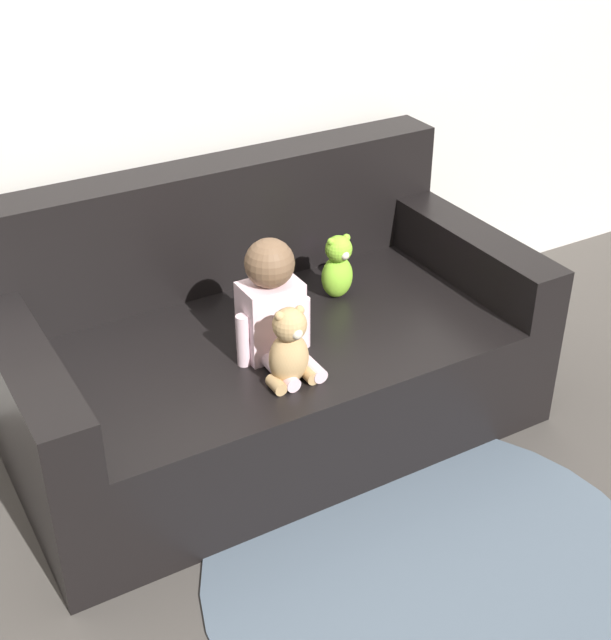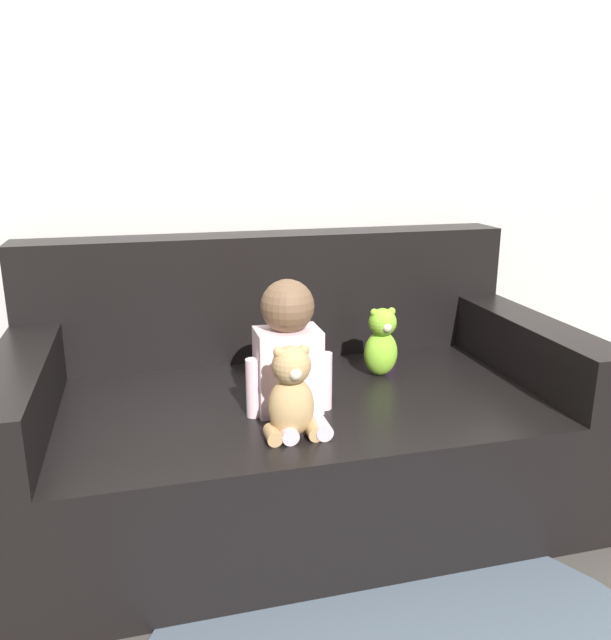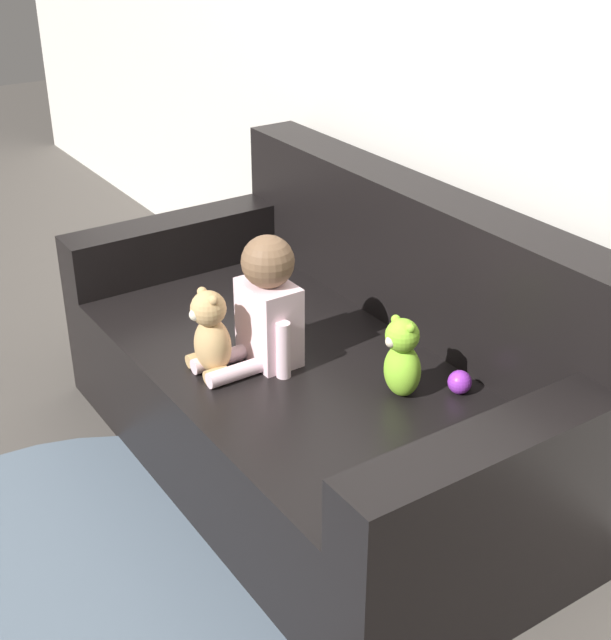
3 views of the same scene
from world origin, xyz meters
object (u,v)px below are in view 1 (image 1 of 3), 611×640
Objects in this scene: person_baby at (272,304)px; plush_toy_side at (338,267)px; couch at (260,348)px; toy_ball at (336,266)px; teddy_bear_brown at (289,348)px.

person_baby reaches higher than plush_toy_side.
couch is 0.36m from person_baby.
person_baby is 5.81× the size of toy_ball.
teddy_bear_brown is 1.09× the size of plush_toy_side.
couch is 0.45m from teddy_bear_brown.
plush_toy_side is at bearing 1.18° from couch.
toy_ball is (0.08, 0.14, -0.08)m from plush_toy_side.
couch is at bearing 74.37° from person_baby.
plush_toy_side is at bearing -120.32° from toy_ball.
person_baby reaches higher than teddy_bear_brown.
person_baby is (-0.06, -0.21, 0.29)m from couch.
person_baby is 0.44m from plush_toy_side.
couch reaches higher than teddy_bear_brown.
toy_ball is (0.49, 0.53, -0.09)m from teddy_bear_brown.
teddy_bear_brown is (-0.03, -0.17, -0.06)m from person_baby.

